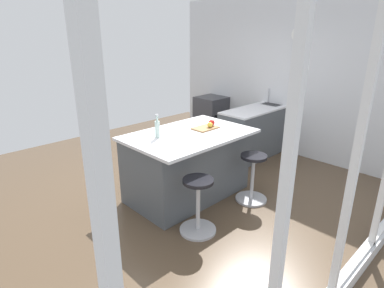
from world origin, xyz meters
name	(u,v)px	position (x,y,z in m)	size (l,w,h in m)	color
ground_plane	(179,191)	(0.00, 0.00, 0.00)	(7.04, 7.04, 0.00)	brown
window_panel_rear	(383,123)	(0.00, 2.51, 1.57)	(5.41, 0.12, 2.91)	silver
interior_partition_left	(283,76)	(-2.71, 0.00, 1.46)	(0.15, 5.02, 2.91)	silver
sink_cabinet	(265,128)	(-2.36, -0.09, 0.47)	(2.15, 0.60, 1.20)	#4C5156
oven_range	(211,116)	(-2.36, -1.51, 0.45)	(0.60, 0.61, 0.89)	#38383D
kitchen_island	(187,164)	(-0.02, 0.17, 0.48)	(1.71, 1.15, 0.95)	#4C5156
stool_by_window	(252,179)	(-0.56, 0.93, 0.32)	(0.44, 0.44, 0.69)	#B7B7BC
stool_middle	(198,207)	(0.52, 0.93, 0.32)	(0.44, 0.44, 0.69)	#B7B7BC
cutting_board	(205,128)	(-0.33, 0.22, 0.96)	(0.36, 0.24, 0.02)	olive
apple_red	(212,123)	(-0.46, 0.23, 1.02)	(0.09, 0.09, 0.09)	red
apple_yellow	(210,125)	(-0.38, 0.27, 1.01)	(0.08, 0.08, 0.08)	gold
water_bottle	(157,129)	(0.41, 0.06, 1.08)	(0.06, 0.06, 0.31)	silver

